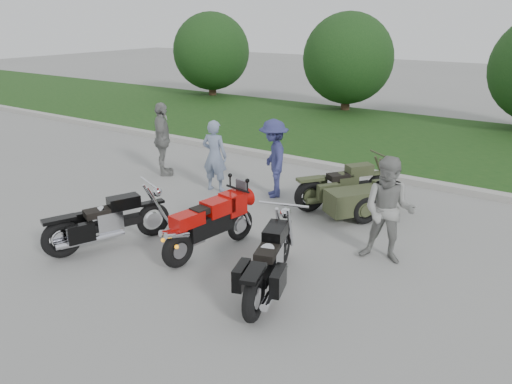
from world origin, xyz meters
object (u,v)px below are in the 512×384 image
Objects in this scene: cruiser_left at (104,224)px; person_back at (162,139)px; sportbike_red at (208,223)px; person_stripe at (215,156)px; cruiser_sidecar at (352,195)px; person_denim at (274,159)px; cruiser_right at (269,264)px; person_grey at (389,211)px.

person_back is (-2.12, 3.67, 0.47)m from cruiser_left.
person_stripe is (-1.95, 2.62, 0.27)m from sportbike_red.
cruiser_sidecar is 1.95m from person_denim.
cruiser_right is 1.37× the size of person_stripe.
person_stripe is at bearing 117.61° from cruiser_left.
sportbike_red reaches higher than cruiser_right.
person_grey is (1.05, 1.94, 0.43)m from cruiser_right.
person_stripe is (-0.28, 3.45, 0.38)m from cruiser_left.
person_stripe reaches higher than cruiser_sidecar.
cruiser_left is 3.49m from person_stripe.
person_stripe is at bearing 135.89° from sportbike_red.
person_grey is (1.31, -1.58, 0.47)m from cruiser_sidecar.
person_stripe is 4.68m from person_grey.
sportbike_red is 1.86m from cruiser_left.
cruiser_left is at bearing -144.04° from sportbike_red.
person_denim is at bearing -173.20° from person_stripe.
cruiser_right is 4.68m from person_stripe.
person_back reaches higher than cruiser_sidecar.
sportbike_red is 0.94× the size of cruiser_left.
sportbike_red is 4.74m from person_back.
cruiser_right is (1.53, -0.50, -0.10)m from sportbike_red.
cruiser_sidecar is at bearing 48.39° from person_denim.
cruiser_left is at bearing -55.72° from person_denim.
person_denim is at bearing -129.02° from person_back.
cruiser_left is (-1.66, -0.84, -0.12)m from sportbike_red.
person_denim reaches higher than cruiser_right.
cruiser_right is at bearing 28.93° from cruiser_left.
person_denim is at bearing 103.74° from cruiser_right.
cruiser_right is 4.17m from person_denim.
sportbike_red is at bearing 115.59° from person_stripe.
sportbike_red is at bearing -169.71° from person_back.
person_back reaches higher than person_grey.
person_grey is 6.51m from person_back.
person_denim is 0.95× the size of person_back.
person_grey reaches higher than cruiser_right.
person_stripe is at bearing -139.51° from person_back.
person_denim is 3.16m from person_back.
person_back is (-5.05, -0.18, 0.50)m from cruiser_sidecar.
person_stripe is (-3.48, 3.12, 0.37)m from cruiser_right.
person_back is (-1.83, 0.21, 0.09)m from person_stripe.
cruiser_sidecar is at bearing -130.77° from person_back.
cruiser_right is at bearing -127.94° from person_grey.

